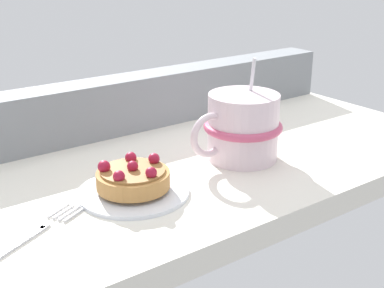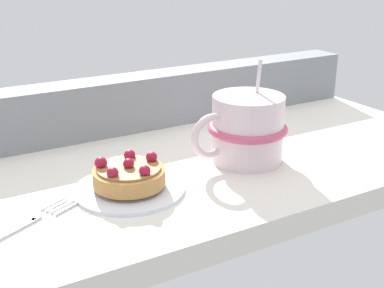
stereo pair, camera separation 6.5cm
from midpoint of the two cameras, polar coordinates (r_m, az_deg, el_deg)
The scene contains 6 objects.
ground_plane at distance 70.67cm, azimuth -5.48°, elevation -3.56°, with size 87.95×38.34×3.13cm, color silver.
window_rail_back at distance 82.34cm, azimuth -11.49°, elevation 3.94°, with size 86.19×5.71×8.39cm, color gray.
dessert_plate at distance 62.59cm, azimuth -9.36°, elevation -5.07°, with size 13.15×13.15×0.93cm.
raspberry_tart at distance 61.90cm, azimuth -9.47°, elevation -3.65°, with size 8.61×8.61×3.35cm.
coffee_mug at distance 70.50cm, azimuth 2.81°, elevation 1.81°, with size 14.02×10.70×13.72cm.
dessert_fork at distance 56.00cm, azimuth -21.17°, elevation -9.73°, with size 16.01×9.17×0.60cm.
Camera 1 is at (-35.12, -53.99, 27.33)cm, focal length 49.08 mm.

